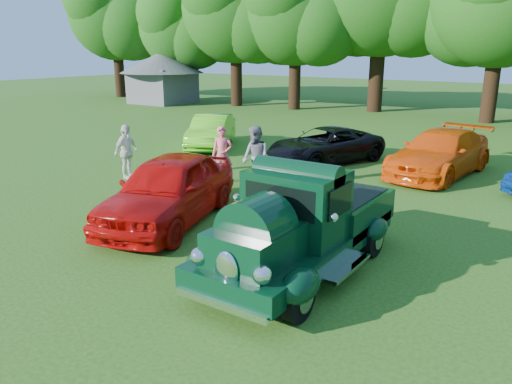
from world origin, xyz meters
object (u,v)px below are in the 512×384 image
Objects in this scene: back_car_lime at (211,131)px; gazebo at (162,72)px; spectator_grey at (256,158)px; back_car_orange at (440,153)px; red_convertible at (169,189)px; spectator_pink at (222,155)px; back_car_black at (325,145)px; spectator_white at (126,152)px; hero_pickup at (302,226)px.

back_car_lime is 19.00m from gazebo.
spectator_grey is 25.92m from gazebo.
spectator_grey is at bearing -121.93° from back_car_orange.
gazebo is (-19.89, 20.12, 1.57)m from red_convertible.
spectator_pink is 24.95m from gazebo.
gazebo is at bearing 165.53° from spectator_grey.
back_car_lime is at bearing 165.28° from spectator_grey.
gazebo is at bearing 162.30° from back_car_orange.
back_car_lime is at bearing 105.95° from red_convertible.
back_car_black is 0.91× the size of back_car_orange.
back_car_black is 2.58× the size of spectator_pink.
back_car_lime is at bearing 2.97° from spectator_white.
back_car_orange is (4.20, 8.62, -0.09)m from red_convertible.
gazebo is at bearing 139.13° from hero_pickup.
spectator_grey is (-0.08, -4.49, 0.31)m from back_car_black.
back_car_black is at bearing -165.57° from back_car_orange.
back_car_orange is at bearing -25.53° from gazebo.
gazebo reaches higher than back_car_lime.
hero_pickup is 0.81× the size of gazebo.
gazebo reaches higher than hero_pickup.
red_convertible is at bearing -106.74° from spectator_pink.
back_car_lime is 6.96m from spectator_grey.
hero_pickup is 8.67m from spectator_white.
gazebo reaches higher than spectator_pink.
spectator_pink is (-5.23, 4.24, 0.03)m from hero_pickup.
hero_pickup reaches higher than spectator_white.
back_car_lime is 2.36× the size of spectator_white.
back_car_lime is 2.32× the size of spectator_pink.
spectator_pink is 0.94× the size of spectator_grey.
spectator_white is at bearing 169.46° from spectator_pink.
gazebo is at bearing 112.93° from back_car_lime.
spectator_grey is at bearing -69.93° from back_car_black.
back_car_black is 4.08m from back_car_orange.
back_car_lime is (-9.31, 8.68, -0.18)m from hero_pickup.
back_car_black is 7.22m from spectator_white.
red_convertible is 0.95× the size of back_car_orange.
gazebo is (-23.93, 20.70, 1.53)m from hero_pickup.
back_car_black is at bearing -44.63° from spectator_white.
back_car_lime is at bearing -39.43° from gazebo.
back_car_black is (-3.88, 8.73, -0.22)m from hero_pickup.
back_car_black is at bearing 38.40° from spectator_pink.
red_convertible is 1.05× the size of back_car_black.
spectator_white is (-8.17, 2.92, 0.02)m from hero_pickup.
back_car_orange is (9.47, 0.51, 0.05)m from back_car_lime.
gazebo is (-18.69, 16.46, 1.50)m from spectator_pink.
red_convertible is 9.67m from back_car_lime.
spectator_pink is at bearing -75.12° from back_car_lime.
back_car_orange is at bearing 46.90° from red_convertible.
hero_pickup reaches higher than back_car_black.
gazebo is at bearing 33.32° from spectator_white.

